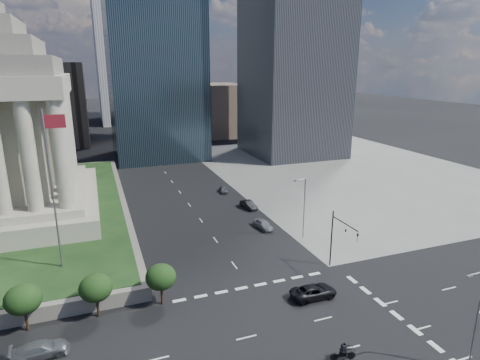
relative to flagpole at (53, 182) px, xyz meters
name	(u,v)px	position (x,y,z in m)	size (l,w,h in m)	color
ground	(151,153)	(21.83, 76.00, -13.11)	(500.00, 500.00, 0.00)	black
sidewalk_ne	(347,170)	(67.83, 36.00, -13.10)	(68.00, 90.00, 0.03)	slate
flagpole	(53,182)	(0.00, 0.00, 0.00)	(2.52, 0.24, 20.00)	slate
midrise_glass	(154,55)	(23.83, 71.00, 16.89)	(26.00, 26.00, 60.00)	black
building_filler_ne	(218,109)	(53.83, 106.00, -3.11)	(20.00, 30.00, 20.00)	brown
building_filler_nw	(50,104)	(-8.17, 106.00, 0.89)	(24.00, 30.00, 28.00)	brown
traffic_signal_ne	(340,235)	(34.33, -10.30, -7.86)	(0.30, 5.74, 8.00)	black
street_lamp_south	(476,314)	(35.16, -30.00, -7.45)	(2.13, 0.22, 10.00)	slate
street_lamp_north	(303,205)	(35.16, 1.00, -7.45)	(2.13, 0.22, 10.00)	slate
pickup_truck	(314,292)	(28.01, -14.89, -12.33)	(2.59, 5.61, 1.56)	black
suv_grey	(40,350)	(-1.51, -14.83, -12.36)	(2.12, 5.22, 1.52)	#53565A
parked_sedan_near	(263,224)	(30.83, 6.70, -12.35)	(4.49, 1.81, 1.53)	gray
parked_sedan_mid	(249,205)	(32.14, 16.84, -12.36)	(4.59, 1.60, 1.51)	black
parked_sedan_far	(224,190)	(30.83, 28.50, -12.48)	(1.51, 3.75, 1.28)	slate
motorcycle_lead	(343,351)	(25.15, -25.10, -12.19)	(2.49, 0.68, 1.85)	black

